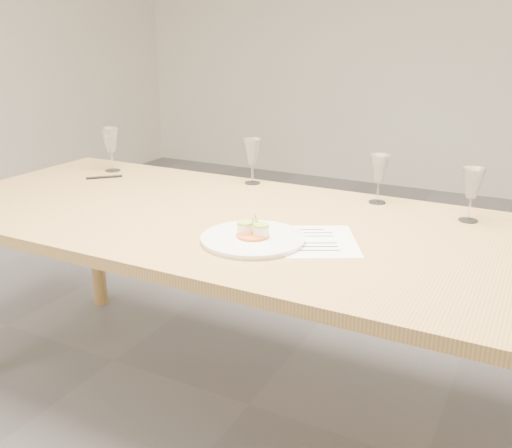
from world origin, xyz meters
The scene contains 9 objects.
ground centered at (0.00, 0.00, 0.00)m, with size 7.00×7.00×0.00m, color slate.
dining_table centered at (0.00, 0.00, 0.68)m, with size 2.40×1.00×0.75m.
dinner_plate centered at (0.12, -0.18, 0.76)m, with size 0.32×0.32×0.08m.
recipe_sheet centered at (0.29, -0.09, 0.75)m, with size 0.33×0.36×0.00m.
ballpoint_pen centered at (-0.83, 0.21, 0.76)m, with size 0.12×0.12×0.01m.
wine_glass_0 centered at (-0.89, 0.33, 0.89)m, with size 0.08×0.08×0.20m.
wine_glass_1 centered at (-0.21, 0.43, 0.88)m, with size 0.08×0.08×0.19m.
wine_glass_2 centered at (0.33, 0.40, 0.88)m, with size 0.07×0.07×0.18m.
wine_glass_3 centered at (0.67, 0.33, 0.88)m, with size 0.07×0.07×0.18m.
Camera 1 is at (0.88, -1.62, 1.36)m, focal length 40.00 mm.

